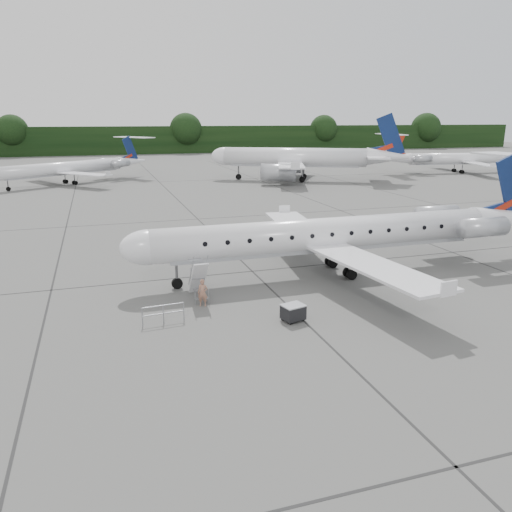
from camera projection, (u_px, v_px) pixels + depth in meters
name	position (u px, v px, depth m)	size (l,w,h in m)	color
ground	(372.00, 299.00, 29.94)	(320.00, 320.00, 0.00)	#575754
treeline	(147.00, 140.00, 148.23)	(260.00, 4.00, 8.00)	black
main_regional_jet	(328.00, 218.00, 33.64)	(30.75, 22.14, 7.88)	white
airstair	(198.00, 279.00, 29.59)	(0.85, 2.15, 2.47)	white
passenger	(203.00, 293.00, 28.58)	(0.58, 0.38, 1.60)	#9B6A55
safety_railing	(163.00, 314.00, 26.24)	(2.20, 0.08, 1.00)	gray
baggage_cart	(293.00, 312.00, 26.54)	(1.12, 0.91, 0.97)	black
bg_narrowbody	(295.00, 148.00, 84.39)	(30.86, 22.22, 11.08)	white
bg_regional_left	(62.00, 162.00, 79.77)	(27.62, 19.89, 7.25)	white
bg_regional_right	(465.00, 153.00, 97.21)	(29.17, 21.00, 7.65)	white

